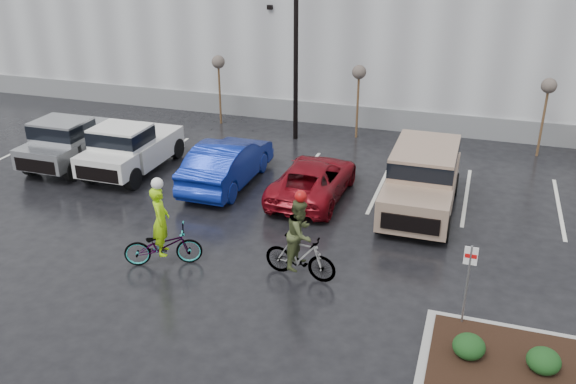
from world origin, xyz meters
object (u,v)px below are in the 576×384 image
(sapling_west, at_px, (218,66))
(cyclist_hivis, at_px, (162,238))
(sapling_mid, at_px, (359,76))
(pickup_silver, at_px, (78,138))
(cyclist_olive, at_px, (300,247))
(pickup_white, at_px, (136,144))
(fire_lane_sign, at_px, (468,277))
(lamppost, at_px, (296,4))
(suv_tan, at_px, (421,182))
(car_red, at_px, (313,179))
(car_blue, at_px, (227,162))
(sapling_east, at_px, (548,90))

(sapling_west, relative_size, cyclist_hivis, 1.23)
(sapling_mid, bearing_deg, pickup_silver, -147.34)
(cyclist_hivis, height_order, cyclist_olive, cyclist_hivis)
(pickup_white, relative_size, cyclist_hivis, 2.01)
(fire_lane_sign, bearing_deg, pickup_silver, 156.56)
(sapling_west, bearing_deg, pickup_white, -96.62)
(lamppost, xyz_separation_m, suv_tan, (6.07, -5.73, -4.66))
(pickup_silver, relative_size, car_red, 1.09)
(lamppost, relative_size, sapling_mid, 2.88)
(sapling_mid, height_order, car_blue, sapling_mid)
(sapling_mid, bearing_deg, cyclist_hivis, -102.62)
(suv_tan, distance_m, cyclist_hivis, 8.46)
(pickup_white, bearing_deg, fire_lane_sign, -27.60)
(fire_lane_sign, bearing_deg, sapling_west, 132.67)
(sapling_mid, height_order, fire_lane_sign, sapling_mid)
(sapling_mid, xyz_separation_m, sapling_east, (7.50, 0.00, 0.00))
(car_blue, bearing_deg, car_red, 177.76)
(car_blue, bearing_deg, fire_lane_sign, 144.29)
(cyclist_olive, bearing_deg, car_red, 18.58)
(pickup_white, bearing_deg, sapling_west, 83.38)
(car_red, height_order, cyclist_olive, cyclist_olive)
(car_red, xyz_separation_m, cyclist_olive, (1.10, -5.10, 0.25))
(fire_lane_sign, relative_size, car_red, 0.46)
(sapling_west, height_order, pickup_white, sapling_west)
(cyclist_hivis, bearing_deg, sapling_east, -64.52)
(car_red, relative_size, suv_tan, 0.93)
(car_red, bearing_deg, sapling_east, -137.27)
(cyclist_hivis, bearing_deg, lamppost, -26.08)
(sapling_west, xyz_separation_m, sapling_mid, (6.50, 0.00, 0.00))
(lamppost, height_order, suv_tan, lamppost)
(lamppost, distance_m, cyclist_hivis, 12.35)
(sapling_east, distance_m, suv_tan, 7.98)
(sapling_east, xyz_separation_m, car_red, (-7.56, -6.71, -2.07))
(sapling_west, xyz_separation_m, pickup_white, (-0.73, -6.25, -1.75))
(sapling_mid, xyz_separation_m, car_blue, (-3.31, -6.57, -1.90))
(pickup_white, height_order, cyclist_hivis, cyclist_hivis)
(pickup_white, bearing_deg, suv_tan, -2.55)
(car_blue, bearing_deg, suv_tan, 178.84)
(pickup_white, bearing_deg, sapling_mid, 40.87)
(pickup_white, relative_size, car_blue, 1.04)
(cyclist_olive, bearing_deg, suv_tan, -20.11)
(fire_lane_sign, height_order, pickup_silver, fire_lane_sign)
(fire_lane_sign, distance_m, car_red, 8.15)
(car_blue, distance_m, car_red, 3.25)
(suv_tan, height_order, cyclist_hivis, cyclist_hivis)
(pickup_white, xyz_separation_m, cyclist_olive, (8.26, -5.56, -0.07))
(fire_lane_sign, bearing_deg, lamppost, 123.46)
(sapling_east, height_order, suv_tan, sapling_east)
(car_blue, bearing_deg, lamppost, -98.07)
(pickup_white, distance_m, car_red, 7.18)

